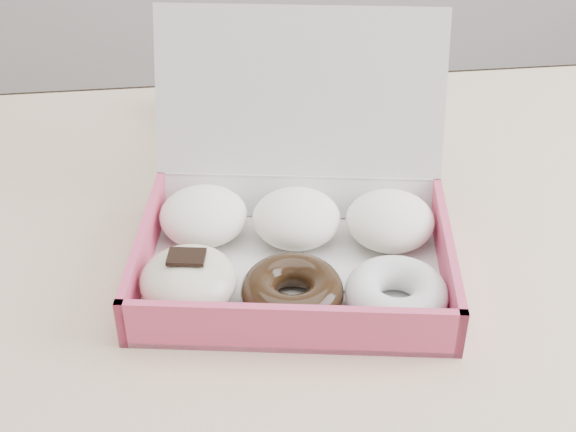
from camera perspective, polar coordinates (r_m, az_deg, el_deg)
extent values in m
cube|color=#D1AD89|center=(0.97, 7.98, -1.33)|extent=(1.20, 0.80, 0.04)
cylinder|color=#D1AD89|center=(1.49, -17.83, -6.54)|extent=(0.05, 0.05, 0.71)
cube|color=silver|center=(0.87, 0.45, -3.99)|extent=(0.36, 0.29, 0.01)
cube|color=#D24468|center=(0.76, 0.13, -8.04)|extent=(0.33, 0.06, 0.05)
cube|color=silver|center=(0.95, 0.73, 1.56)|extent=(0.33, 0.06, 0.05)
cube|color=#D24468|center=(0.87, -10.14, -2.40)|extent=(0.05, 0.24, 0.05)
cube|color=#D24468|center=(0.86, 11.17, -2.96)|extent=(0.05, 0.24, 0.05)
cube|color=silver|center=(0.92, 0.82, 7.25)|extent=(0.34, 0.14, 0.23)
ellipsoid|color=white|center=(0.90, -6.03, 0.02)|extent=(0.11, 0.11, 0.06)
ellipsoid|color=white|center=(0.90, 0.60, -0.15)|extent=(0.11, 0.11, 0.06)
ellipsoid|color=white|center=(0.90, 7.27, -0.32)|extent=(0.11, 0.11, 0.06)
ellipsoid|color=beige|center=(0.81, -7.08, -4.57)|extent=(0.11, 0.11, 0.06)
cube|color=black|center=(0.80, -7.23, -2.90)|extent=(0.04, 0.03, 0.00)
torus|color=black|center=(0.81, 0.31, -5.33)|extent=(0.12, 0.12, 0.04)
torus|color=white|center=(0.81, 7.71, -5.50)|extent=(0.12, 0.12, 0.04)
cube|color=beige|center=(1.15, -0.87, 7.53)|extent=(0.32, 0.29, 0.04)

